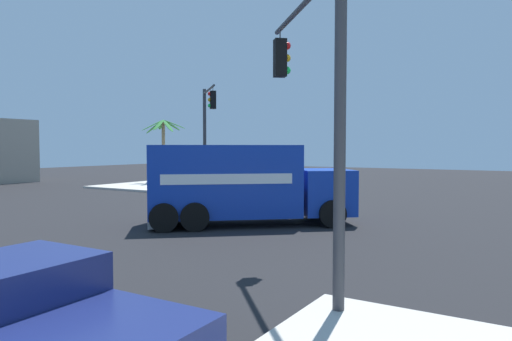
{
  "coord_description": "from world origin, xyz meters",
  "views": [
    {
      "loc": [
        -14.84,
        -10.26,
        2.89
      ],
      "look_at": [
        -0.06,
        -1.11,
        2.03
      ],
      "focal_mm": 32.76,
      "sensor_mm": 36.0,
      "label": 1
    }
  ],
  "objects_px": {
    "traffic_light_primary": "(313,86)",
    "pickup_navy": "(24,307)",
    "vending_machine_red": "(230,172)",
    "delivery_truck": "(243,184)",
    "traffic_light_secondary": "(207,125)",
    "palm_tree_far": "(163,137)"
  },
  "relations": [
    {
      "from": "traffic_light_secondary",
      "to": "traffic_light_primary",
      "type": "bearing_deg",
      "value": -135.67
    },
    {
      "from": "palm_tree_far",
      "to": "traffic_light_primary",
      "type": "bearing_deg",
      "value": -131.22
    },
    {
      "from": "pickup_navy",
      "to": "palm_tree_far",
      "type": "distance_m",
      "value": 31.09
    },
    {
      "from": "traffic_light_secondary",
      "to": "pickup_navy",
      "type": "height_order",
      "value": "traffic_light_secondary"
    },
    {
      "from": "traffic_light_primary",
      "to": "pickup_navy",
      "type": "xyz_separation_m",
      "value": [
        -4.85,
        2.03,
        -3.39
      ]
    },
    {
      "from": "pickup_navy",
      "to": "vending_machine_red",
      "type": "distance_m",
      "value": 29.07
    },
    {
      "from": "traffic_light_primary",
      "to": "palm_tree_far",
      "type": "distance_m",
      "value": 28.88
    },
    {
      "from": "delivery_truck",
      "to": "pickup_navy",
      "type": "bearing_deg",
      "value": -161.53
    },
    {
      "from": "delivery_truck",
      "to": "pickup_navy",
      "type": "height_order",
      "value": "delivery_truck"
    },
    {
      "from": "delivery_truck",
      "to": "traffic_light_primary",
      "type": "distance_m",
      "value": 8.73
    },
    {
      "from": "vending_machine_red",
      "to": "delivery_truck",
      "type": "bearing_deg",
      "value": -143.55
    },
    {
      "from": "traffic_light_primary",
      "to": "traffic_light_secondary",
      "type": "distance_m",
      "value": 18.21
    },
    {
      "from": "pickup_navy",
      "to": "vending_machine_red",
      "type": "relative_size",
      "value": 2.83
    },
    {
      "from": "delivery_truck",
      "to": "traffic_light_primary",
      "type": "height_order",
      "value": "traffic_light_primary"
    },
    {
      "from": "traffic_light_primary",
      "to": "pickup_navy",
      "type": "distance_m",
      "value": 6.25
    },
    {
      "from": "pickup_navy",
      "to": "vending_machine_red",
      "type": "height_order",
      "value": "vending_machine_red"
    },
    {
      "from": "traffic_light_primary",
      "to": "vending_machine_red",
      "type": "height_order",
      "value": "traffic_light_primary"
    },
    {
      "from": "delivery_truck",
      "to": "palm_tree_far",
      "type": "xyz_separation_m",
      "value": [
        12.93,
        16.03,
        2.14
      ]
    },
    {
      "from": "traffic_light_secondary",
      "to": "vending_machine_red",
      "type": "xyz_separation_m",
      "value": [
        7.45,
        3.59,
        -3.14
      ]
    },
    {
      "from": "pickup_navy",
      "to": "delivery_truck",
      "type": "bearing_deg",
      "value": 18.47
    },
    {
      "from": "traffic_light_primary",
      "to": "delivery_truck",
      "type": "bearing_deg",
      "value": 43.02
    },
    {
      "from": "traffic_light_primary",
      "to": "traffic_light_secondary",
      "type": "height_order",
      "value": "traffic_light_secondary"
    }
  ]
}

